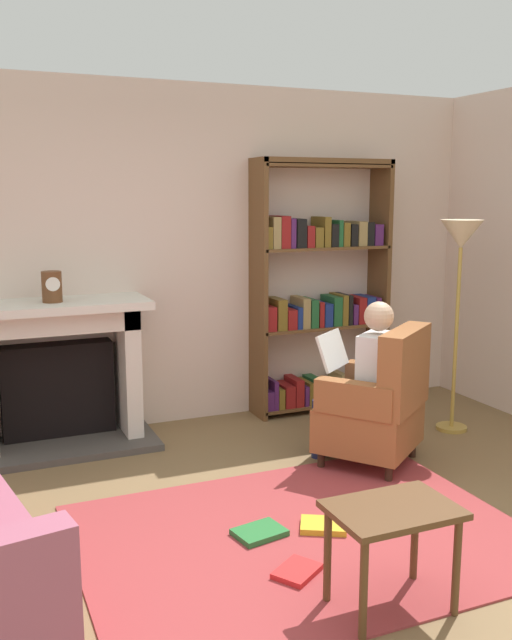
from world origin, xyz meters
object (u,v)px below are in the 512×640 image
(mantel_clock, at_px, (52,287))
(floor_lamp, at_px, (460,253))
(armchair_reading, at_px, (378,405))
(fireplace, at_px, (58,369))
(seated_reader, at_px, (363,375))
(bookshelf, at_px, (320,294))
(side_table, at_px, (392,524))

(mantel_clock, distance_m, floor_lamp, 3.03)
(armchair_reading, height_order, floor_lamp, floor_lamp)
(fireplace, relative_size, floor_lamp, 0.81)
(mantel_clock, height_order, seated_reader, mantel_clock)
(mantel_clock, xyz_separation_m, armchair_reading, (1.98, -1.16, -0.78))
(bookshelf, relative_size, side_table, 3.80)
(bookshelf, height_order, floor_lamp, bookshelf)
(side_table, bearing_deg, seated_reader, 62.71)
(seated_reader, bearing_deg, bookshelf, -141.58)
(armchair_reading, relative_size, side_table, 1.73)
(fireplace, distance_m, side_table, 2.95)
(seated_reader, relative_size, side_table, 2.04)
(fireplace, xyz_separation_m, bookshelf, (2.18, 0.04, 0.43))
(mantel_clock, xyz_separation_m, side_table, (1.10, -2.64, -0.79))
(floor_lamp, bearing_deg, seated_reader, -163.97)
(floor_lamp, bearing_deg, armchair_reading, -157.82)
(armchair_reading, bearing_deg, mantel_clock, -67.76)
(armchair_reading, distance_m, seated_reader, 0.23)
(seated_reader, xyz_separation_m, floor_lamp, (1.02, 0.29, 0.78))
(fireplace, relative_size, side_table, 2.39)
(armchair_reading, height_order, seated_reader, seated_reader)
(armchair_reading, distance_m, side_table, 1.73)
(mantel_clock, xyz_separation_m, floor_lamp, (2.93, -0.77, 0.20))
(bookshelf, distance_m, armchair_reading, 1.44)
(mantel_clock, height_order, side_table, mantel_clock)
(bookshelf, xyz_separation_m, seated_reader, (-0.30, -1.20, -0.39))
(mantel_clock, distance_m, side_table, 2.97)
(fireplace, xyz_separation_m, seated_reader, (1.88, -1.16, 0.04))
(fireplace, distance_m, bookshelf, 2.23)
(bookshelf, distance_m, seated_reader, 1.29)
(side_table, height_order, floor_lamp, floor_lamp)
(armchair_reading, bearing_deg, floor_lamp, 164.67)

